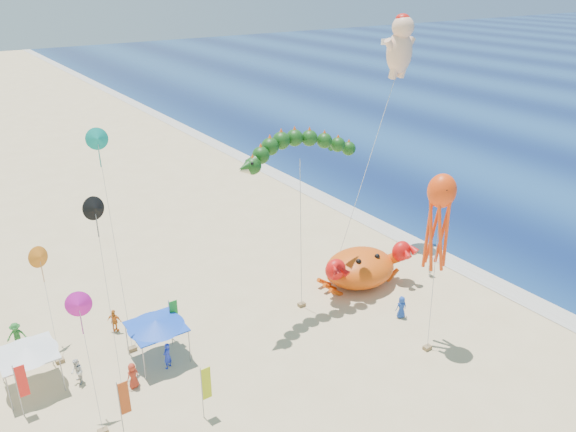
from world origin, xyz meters
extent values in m
plane|color=#D1B784|center=(0.00, 0.00, 0.00)|extent=(320.00, 320.00, 0.00)
plane|color=silver|center=(12.00, 0.00, 0.01)|extent=(320.00, 320.00, 0.00)
ellipsoid|color=#DD4C0B|center=(3.72, 0.98, 1.29)|extent=(5.83, 4.98, 2.59)
sphere|color=red|center=(0.82, -0.10, 2.44)|extent=(1.54, 1.54, 1.54)
sphere|color=black|center=(2.90, 0.08, 2.44)|extent=(0.40, 0.40, 0.40)
sphere|color=red|center=(6.62, -0.10, 2.44)|extent=(1.54, 1.54, 1.54)
sphere|color=black|center=(4.53, 0.08, 2.44)|extent=(0.40, 0.40, 0.40)
cone|color=#113C10|center=(-5.86, 1.32, 11.06)|extent=(1.28, 0.95, 1.05)
cylinder|color=#B2B2B2|center=(-1.61, 1.08, 5.35)|extent=(0.14, 0.53, 10.40)
cube|color=olive|center=(-1.65, 0.84, 0.12)|extent=(0.50, 0.35, 0.25)
ellipsoid|color=#FFC19B|center=(11.31, 6.16, 15.55)|extent=(2.20, 1.81, 3.23)
sphere|color=#FFC19B|center=(11.31, 5.96, 17.44)|extent=(1.69, 1.69, 1.69)
ellipsoid|color=red|center=(11.31, 6.06, 18.04)|extent=(1.09, 1.09, 0.77)
cylinder|color=#B2B2B2|center=(7.83, 5.25, 7.20)|extent=(7.01, 1.87, 14.13)
cube|color=olive|center=(4.34, 4.34, 0.12)|extent=(0.50, 0.35, 0.25)
ellipsoid|color=#FD410D|center=(2.76, -6.47, 9.93)|extent=(1.75, 1.57, 2.01)
cylinder|color=#B2B2B2|center=(2.33, -6.97, 4.75)|extent=(0.93, 1.06, 9.21)
cube|color=olive|center=(1.89, -7.47, 0.12)|extent=(0.50, 0.35, 0.25)
cylinder|color=gray|center=(-13.41, -0.32, 1.10)|extent=(0.06, 0.06, 2.20)
cylinder|color=gray|center=(-10.61, -0.32, 1.10)|extent=(0.06, 0.06, 2.20)
cylinder|color=gray|center=(-13.41, 2.47, 1.10)|extent=(0.06, 0.06, 2.20)
cylinder|color=gray|center=(-10.61, 2.47, 1.10)|extent=(0.06, 0.06, 2.20)
cube|color=#1540BC|center=(-12.01, 1.07, 2.24)|extent=(3.03, 3.03, 0.08)
cone|color=#1540BC|center=(-12.01, 1.07, 2.48)|extent=(3.33, 3.33, 0.45)
cylinder|color=gray|center=(-20.14, 1.30, 1.10)|extent=(0.06, 0.06, 2.20)
cylinder|color=gray|center=(-17.45, 1.30, 1.10)|extent=(0.06, 0.06, 2.20)
cylinder|color=gray|center=(-20.14, 3.99, 1.10)|extent=(0.06, 0.06, 2.20)
cylinder|color=gray|center=(-17.45, 3.99, 1.10)|extent=(0.06, 0.06, 2.20)
cube|color=silver|center=(-18.79, 2.64, 2.24)|extent=(2.93, 2.93, 0.08)
cone|color=silver|center=(-18.79, 2.64, 2.48)|extent=(3.22, 3.22, 0.45)
cylinder|color=gray|center=(-12.04, -4.90, 1.60)|extent=(0.05, 0.05, 3.20)
cube|color=#BCCE18|center=(-11.76, -4.90, 2.10)|extent=(0.50, 0.04, 1.90)
cylinder|color=gray|center=(-15.85, -3.58, 1.60)|extent=(0.05, 0.05, 3.20)
cube|color=#BB4417|center=(-15.57, -3.58, 2.10)|extent=(0.50, 0.04, 1.90)
cylinder|color=gray|center=(-19.75, 0.59, 1.60)|extent=(0.05, 0.05, 3.20)
cube|color=#FF231C|center=(-19.47, 0.59, 2.10)|extent=(0.50, 0.04, 1.90)
cylinder|color=gray|center=(-10.82, 1.86, 1.60)|extent=(0.05, 0.05, 3.20)
cube|color=#178F26|center=(-10.54, 1.86, 2.10)|extent=(0.50, 0.04, 1.90)
imported|color=#1B3F9F|center=(3.06, -4.01, 0.78)|extent=(0.87, 0.68, 1.56)
imported|color=beige|center=(8.90, -1.21, 0.80)|extent=(0.69, 0.68, 1.60)
imported|color=orange|center=(-13.28, 5.20, 0.80)|extent=(0.94, 0.94, 1.60)
imported|color=#226727|center=(-18.78, 6.91, 0.88)|extent=(1.29, 1.00, 1.76)
imported|color=silver|center=(-16.66, 1.48, 0.80)|extent=(0.62, 0.79, 1.60)
imported|color=#AD2F1B|center=(-14.18, -0.55, 0.78)|extent=(0.88, 0.72, 1.56)
imported|color=#2235C6|center=(-11.94, -0.08, 0.84)|extent=(0.73, 0.67, 1.68)
cone|color=#0D9283|center=(-12.50, 6.18, 12.45)|extent=(1.30, 0.51, 1.32)
cylinder|color=#B2B2B2|center=(-12.25, 4.68, 6.25)|extent=(0.55, 3.04, 12.21)
cube|color=olive|center=(-12.00, 3.18, 0.12)|extent=(0.50, 0.35, 0.25)
cone|color=orange|center=(-16.70, 6.54, 5.85)|extent=(1.30, 0.51, 1.32)
cylinder|color=#B2B2B2|center=(-16.45, 5.04, 2.95)|extent=(0.55, 3.04, 5.62)
cube|color=olive|center=(-16.20, 3.54, 0.12)|extent=(0.50, 0.35, 0.25)
cone|color=black|center=(-14.14, 2.48, 9.77)|extent=(1.30, 0.51, 1.32)
cylinder|color=#B2B2B2|center=(-13.89, 0.98, 4.91)|extent=(0.55, 3.04, 9.53)
cube|color=olive|center=(-13.64, -0.52, 0.12)|extent=(0.50, 0.35, 0.25)
cone|color=#D317A7|center=(-16.44, -0.98, 6.42)|extent=(1.30, 0.51, 1.32)
cylinder|color=#B2B2B2|center=(-16.19, -2.48, 3.23)|extent=(0.55, 3.04, 6.18)
camera|label=1|loc=(-21.17, -25.98, 21.33)|focal=35.00mm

